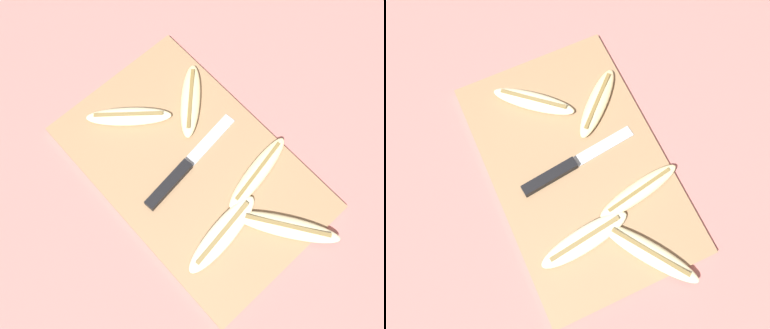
{
  "view_description": "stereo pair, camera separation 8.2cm",
  "coord_description": "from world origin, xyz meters",
  "views": [
    {
      "loc": [
        0.2,
        -0.18,
        0.8
      ],
      "look_at": [
        0.0,
        0.0,
        0.02
      ],
      "focal_mm": 42.0,
      "sensor_mm": 36.0,
      "label": 1
    },
    {
      "loc": [
        0.24,
        -0.11,
        0.8
      ],
      "look_at": [
        0.0,
        0.0,
        0.02
      ],
      "focal_mm": 42.0,
      "sensor_mm": 36.0,
      "label": 2
    }
  ],
  "objects": [
    {
      "name": "ground_plane",
      "position": [
        0.0,
        0.0,
        0.0
      ],
      "size": [
        4.0,
        4.0,
        0.0
      ],
      "primitive_type": "plane",
      "color": "#B76B66"
    },
    {
      "name": "cutting_board",
      "position": [
        0.0,
        0.0,
        0.01
      ],
      "size": [
        0.49,
        0.31,
        0.01
      ],
      "color": "#997551",
      "rests_on": "ground_plane"
    },
    {
      "name": "knife",
      "position": [
        -0.0,
        -0.04,
        0.02
      ],
      "size": [
        0.05,
        0.23,
        0.02
      ],
      "rotation": [
        0.0,
        0.0,
        0.12
      ],
      "color": "black",
      "rests_on": "cutting_board"
    },
    {
      "name": "banana_pale_long",
      "position": [
        -0.15,
        -0.02,
        0.02
      ],
      "size": [
        0.13,
        0.15,
        0.02
      ],
      "rotation": [
        0.0,
        0.0,
        2.44
      ],
      "color": "beige",
      "rests_on": "cutting_board"
    },
    {
      "name": "banana_ripe_center",
      "position": [
        -0.1,
        0.09,
        0.02
      ],
      "size": [
        0.14,
        0.14,
        0.02
      ],
      "rotation": [
        0.0,
        0.0,
        3.91
      ],
      "color": "beige",
      "rests_on": "cutting_board"
    },
    {
      "name": "banana_bright_far",
      "position": [
        0.13,
        -0.05,
        0.02
      ],
      "size": [
        0.07,
        0.18,
        0.02
      ],
      "rotation": [
        0.0,
        0.0,
        3.27
      ],
      "color": "beige",
      "rests_on": "cutting_board"
    },
    {
      "name": "banana_cream_curved",
      "position": [
        0.2,
        0.05,
        0.02
      ],
      "size": [
        0.18,
        0.14,
        0.02
      ],
      "rotation": [
        0.0,
        0.0,
        2.17
      ],
      "color": "beige",
      "rests_on": "cutting_board"
    },
    {
      "name": "banana_soft_right",
      "position": [
        0.09,
        0.08,
        0.02
      ],
      "size": [
        0.06,
        0.17,
        0.02
      ],
      "rotation": [
        0.0,
        0.0,
        3.32
      ],
      "color": "beige",
      "rests_on": "cutting_board"
    }
  ]
}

